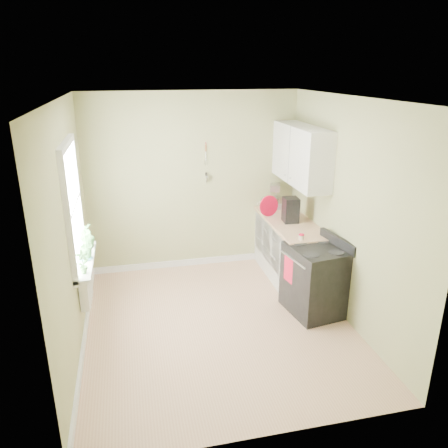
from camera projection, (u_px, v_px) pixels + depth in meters
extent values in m
cube|color=tan|center=(218.00, 325.00, 5.41)|extent=(3.20, 3.60, 0.02)
cube|color=white|center=(217.00, 97.00, 4.49)|extent=(3.20, 3.60, 0.02)
cube|color=tan|center=(193.00, 183.00, 6.61)|extent=(3.20, 0.02, 2.70)
cube|color=tan|center=(69.00, 233.00, 4.62)|extent=(0.02, 3.60, 2.70)
cube|color=tan|center=(347.00, 212.00, 5.29)|extent=(0.02, 3.60, 2.70)
cube|color=white|center=(290.00, 252.00, 6.45)|extent=(0.60, 1.60, 0.87)
cube|color=#DDB087|center=(291.00, 223.00, 6.29)|extent=(0.64, 1.60, 0.04)
cube|color=white|center=(301.00, 155.00, 6.09)|extent=(0.35, 1.40, 0.80)
cube|color=white|center=(72.00, 206.00, 4.83)|extent=(0.02, 1.00, 1.30)
cube|color=white|center=(66.00, 144.00, 4.60)|extent=(0.06, 1.14, 0.07)
cube|color=white|center=(80.00, 262.00, 5.07)|extent=(0.06, 1.14, 0.07)
cube|color=white|center=(74.00, 206.00, 4.84)|extent=(0.04, 1.00, 0.04)
cube|color=white|center=(86.00, 261.00, 5.07)|extent=(0.18, 1.14, 0.04)
cube|color=white|center=(86.00, 288.00, 5.13)|extent=(0.12, 0.50, 0.35)
cylinder|color=#DDB087|center=(206.00, 148.00, 6.45)|extent=(0.02, 0.02, 0.10)
cylinder|color=silver|center=(206.00, 156.00, 6.49)|extent=(0.01, 0.01, 0.16)
cylinder|color=silver|center=(206.00, 178.00, 6.60)|extent=(0.01, 0.14, 0.14)
cube|color=black|center=(315.00, 281.00, 5.57)|extent=(0.73, 0.81, 0.86)
cube|color=black|center=(317.00, 249.00, 5.42)|extent=(0.73, 0.81, 0.03)
cube|color=black|center=(338.00, 242.00, 5.46)|extent=(0.17, 0.73, 0.13)
cylinder|color=#B2B2B7|center=(292.00, 259.00, 5.39)|extent=(0.12, 0.59, 0.02)
cube|color=#B6142E|center=(289.00, 269.00, 5.54)|extent=(0.05, 0.21, 0.36)
cube|color=#B2B2B7|center=(275.00, 204.00, 6.93)|extent=(0.31, 0.37, 0.08)
cube|color=#B2B2B7|center=(273.00, 193.00, 7.01)|extent=(0.15, 0.12, 0.23)
cube|color=#B2B2B7|center=(275.00, 187.00, 6.86)|extent=(0.25, 0.35, 0.11)
sphere|color=#B2B2B7|center=(273.00, 183.00, 6.95)|extent=(0.13, 0.13, 0.13)
cylinder|color=silver|center=(276.00, 201.00, 6.85)|extent=(0.18, 0.18, 0.15)
cylinder|color=silver|center=(264.00, 203.00, 6.89)|extent=(0.10, 0.10, 0.14)
cone|color=silver|center=(264.00, 198.00, 6.86)|extent=(0.10, 0.10, 0.04)
cylinder|color=silver|center=(259.00, 202.00, 6.86)|extent=(0.10, 0.03, 0.07)
cube|color=black|center=(291.00, 210.00, 6.21)|extent=(0.22, 0.24, 0.36)
cylinder|color=black|center=(288.00, 217.00, 6.24)|extent=(0.11, 0.11, 0.12)
cylinder|color=red|center=(269.00, 206.00, 6.46)|extent=(0.32, 0.13, 0.31)
cylinder|color=beige|center=(301.00, 237.00, 5.61)|extent=(0.06, 0.06, 0.06)
cylinder|color=red|center=(302.00, 235.00, 5.59)|extent=(0.07, 0.07, 0.01)
imported|color=#3D7535|center=(82.00, 262.00, 4.67)|extent=(0.17, 0.15, 0.27)
imported|color=#3D7535|center=(85.00, 244.00, 5.06)|extent=(0.21, 0.23, 0.33)
imported|color=#3D7535|center=(87.00, 235.00, 5.36)|extent=(0.17, 0.17, 0.31)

